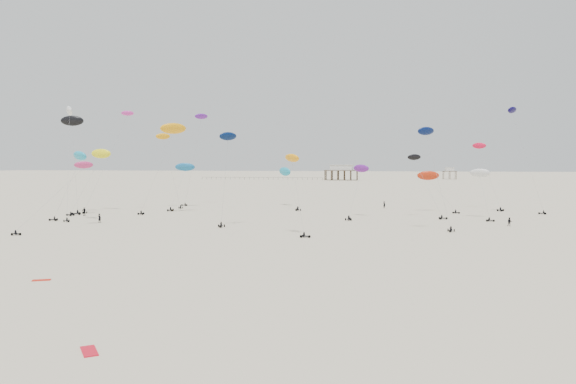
% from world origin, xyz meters
% --- Properties ---
extents(ground_plane, '(900.00, 900.00, 0.00)m').
position_xyz_m(ground_plane, '(0.00, 200.00, 0.00)').
color(ground_plane, beige).
extents(pavilion_main, '(21.00, 13.00, 9.80)m').
position_xyz_m(pavilion_main, '(-10.00, 350.00, 4.22)').
color(pavilion_main, brown).
rests_on(pavilion_main, ground).
extents(pavilion_small, '(9.00, 7.00, 8.00)m').
position_xyz_m(pavilion_small, '(60.00, 380.00, 3.49)').
color(pavilion_small, brown).
rests_on(pavilion_small, ground).
extents(pier_fence, '(80.20, 0.20, 1.50)m').
position_xyz_m(pier_fence, '(-62.00, 350.00, 0.77)').
color(pier_fence, black).
rests_on(pier_fence, ground).
extents(rig_0, '(8.31, 5.29, 19.71)m').
position_xyz_m(rig_0, '(-39.63, 132.76, 14.32)').
color(rig_0, black).
rests_on(rig_0, ground).
extents(rig_1, '(5.06, 10.94, 12.58)m').
position_xyz_m(rig_1, '(10.68, 115.35, 7.68)').
color(rig_1, black).
rests_on(rig_1, ground).
extents(rig_2, '(6.07, 8.09, 25.74)m').
position_xyz_m(rig_2, '(-34.88, 143.69, 19.85)').
color(rig_2, black).
rests_on(rig_2, ground).
extents(rig_3, '(7.05, 4.14, 18.48)m').
position_xyz_m(rig_3, '(24.78, 94.61, 12.23)').
color(rig_3, black).
rests_on(rig_3, ground).
extents(rig_4, '(9.94, 6.99, 11.14)m').
position_xyz_m(rig_4, '(27.58, 133.07, 7.85)').
color(rig_4, black).
rests_on(rig_4, ground).
extents(rig_5, '(7.18, 10.45, 17.61)m').
position_xyz_m(rig_5, '(42.01, 141.70, 10.45)').
color(rig_5, black).
rests_on(rig_5, ground).
extents(rig_6, '(4.68, 10.22, 11.77)m').
position_xyz_m(rig_6, '(36.92, 118.66, 8.22)').
color(rig_6, black).
rests_on(rig_6, ground).
extents(rig_7, '(8.42, 5.78, 14.20)m').
position_xyz_m(rig_7, '(25.19, 117.08, 7.79)').
color(rig_7, black).
rests_on(rig_7, ground).
extents(rig_8, '(9.37, 18.86, 17.72)m').
position_xyz_m(rig_8, '(-9.58, 142.43, 8.03)').
color(rig_8, black).
rests_on(rig_8, ground).
extents(rig_9, '(8.54, 5.18, 14.60)m').
position_xyz_m(rig_9, '(-46.54, 100.42, 11.54)').
color(rig_9, black).
rests_on(rig_9, ground).
extents(rig_11, '(5.45, 5.72, 13.72)m').
position_xyz_m(rig_11, '(1.83, 84.47, 9.59)').
color(rig_11, black).
rests_on(rig_11, ground).
extents(rig_12, '(9.55, 4.54, 25.13)m').
position_xyz_m(rig_12, '(47.36, 131.47, 18.28)').
color(rig_12, black).
rests_on(rig_12, ground).
extents(rig_13, '(7.06, 6.28, 23.01)m').
position_xyz_m(rig_13, '(-55.34, 114.30, 17.98)').
color(rig_13, black).
rests_on(rig_13, ground).
extents(rig_14, '(8.68, 14.41, 25.51)m').
position_xyz_m(rig_14, '(-51.51, 106.40, 20.05)').
color(rig_14, black).
rests_on(rig_14, ground).
extents(rig_15, '(9.98, 8.92, 21.54)m').
position_xyz_m(rig_15, '(-32.95, 118.20, 18.16)').
color(rig_15, black).
rests_on(rig_15, ground).
extents(rig_16, '(5.61, 16.22, 16.38)m').
position_xyz_m(rig_16, '(-36.16, 135.05, 9.12)').
color(rig_16, black).
rests_on(rig_16, ground).
extents(rig_17, '(5.53, 16.32, 19.14)m').
position_xyz_m(rig_17, '(-52.98, 121.28, 12.50)').
color(rig_17, black).
rests_on(rig_17, ground).
extents(rig_18, '(8.92, 11.71, 25.74)m').
position_xyz_m(rig_18, '(-48.47, 120.35, 15.82)').
color(rig_18, black).
rests_on(rig_18, ground).
extents(rig_19, '(3.62, 4.58, 17.85)m').
position_xyz_m(rig_19, '(-12.85, 94.43, 11.71)').
color(rig_19, black).
rests_on(rig_19, ground).
extents(rig_20, '(6.59, 17.14, 18.54)m').
position_xyz_m(rig_20, '(-41.10, 87.92, 8.56)').
color(rig_20, black).
rests_on(rig_20, ground).
extents(spectator_0, '(0.85, 0.65, 2.13)m').
position_xyz_m(spectator_0, '(-39.84, 97.18, 0.00)').
color(spectator_0, black).
rests_on(spectator_0, ground).
extents(spectator_1, '(1.05, 0.75, 1.95)m').
position_xyz_m(spectator_1, '(39.72, 104.19, 0.00)').
color(spectator_1, black).
rests_on(spectator_1, ground).
extents(spectator_2, '(1.31, 0.74, 2.19)m').
position_xyz_m(spectator_2, '(-50.16, 109.52, 0.00)').
color(spectator_2, black).
rests_on(spectator_2, ground).
extents(spectator_3, '(0.94, 0.93, 2.16)m').
position_xyz_m(spectator_3, '(16.46, 141.00, 0.00)').
color(spectator_3, black).
rests_on(spectator_3, ground).
extents(grounded_kite_a, '(2.03, 2.31, 0.08)m').
position_xyz_m(grounded_kite_a, '(-2.66, 26.42, 0.00)').
color(grounded_kite_a, red).
rests_on(grounded_kite_a, ground).
extents(grounded_kite_b, '(1.93, 1.37, 0.07)m').
position_xyz_m(grounded_kite_b, '(-18.72, 45.67, 0.00)').
color(grounded_kite_b, red).
rests_on(grounded_kite_b, ground).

